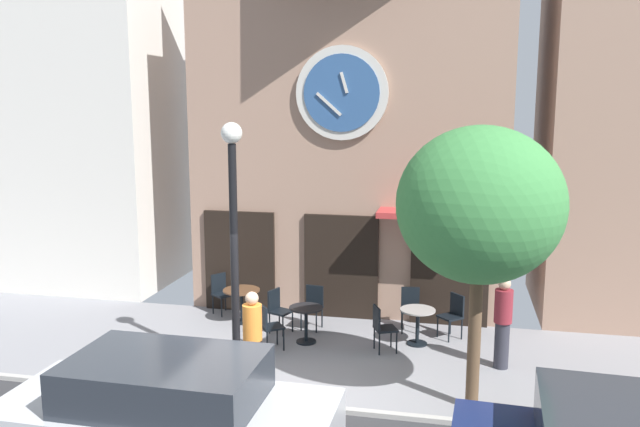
# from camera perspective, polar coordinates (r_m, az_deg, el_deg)

# --- Properties ---
(clock_building) EXTENTS (7.02, 4.33, 10.02)m
(clock_building) POSITION_cam_1_polar(r_m,az_deg,el_deg) (15.32, 2.98, 11.62)
(clock_building) COLOR #9E7A66
(clock_building) RESTS_ON ground_plane
(neighbor_building_left) EXTENTS (5.26, 4.74, 13.16)m
(neighbor_building_left) POSITION_cam_1_polar(r_m,az_deg,el_deg) (18.95, -20.29, 14.83)
(neighbor_building_left) COLOR silver
(neighbor_building_left) RESTS_ON ground_plane
(street_lamp) EXTENTS (0.36, 0.36, 4.39)m
(street_lamp) POSITION_cam_1_polar(r_m,az_deg,el_deg) (11.23, -7.55, -3.12)
(street_lamp) COLOR black
(street_lamp) RESTS_ON ground_plane
(street_tree) EXTENTS (2.49, 2.25, 4.40)m
(street_tree) POSITION_cam_1_polar(r_m,az_deg,el_deg) (9.90, 13.88, 0.64)
(street_tree) COLOR brown
(street_tree) RESTS_ON ground_plane
(cafe_table_center_left) EXTENTS (0.80, 0.80, 0.73)m
(cafe_table_center_left) POSITION_cam_1_polar(r_m,az_deg,el_deg) (14.21, -6.91, -7.37)
(cafe_table_center_left) COLOR black
(cafe_table_center_left) RESTS_ON ground_plane
(cafe_table_near_door) EXTENTS (0.67, 0.67, 0.73)m
(cafe_table_near_door) POSITION_cam_1_polar(r_m,az_deg,el_deg) (12.98, -1.23, -9.18)
(cafe_table_near_door) COLOR black
(cafe_table_near_door) RESTS_ON ground_plane
(cafe_table_near_curb) EXTENTS (0.69, 0.69, 0.72)m
(cafe_table_near_curb) POSITION_cam_1_polar(r_m,az_deg,el_deg) (13.03, 8.57, -9.22)
(cafe_table_near_curb) COLOR black
(cafe_table_near_curb) RESTS_ON ground_plane
(cafe_chair_under_awning) EXTENTS (0.52, 0.52, 0.90)m
(cafe_chair_under_awning) POSITION_cam_1_polar(r_m,az_deg,el_deg) (13.57, -3.74, -8.24)
(cafe_chair_under_awning) COLOR black
(cafe_chair_under_awning) RESTS_ON ground_plane
(cafe_chair_outer) EXTENTS (0.56, 0.56, 0.90)m
(cafe_chair_outer) POSITION_cam_1_polar(r_m,az_deg,el_deg) (12.64, -4.60, -9.62)
(cafe_chair_outer) COLOR black
(cafe_chair_outer) RESTS_ON ground_plane
(cafe_chair_facing_wall) EXTENTS (0.45, 0.45, 0.90)m
(cafe_chair_facing_wall) POSITION_cam_1_polar(r_m,az_deg,el_deg) (13.78, -0.62, -7.93)
(cafe_chair_facing_wall) COLOR black
(cafe_chair_facing_wall) RESTS_ON ground_plane
(cafe_chair_corner) EXTENTS (0.53, 0.53, 0.90)m
(cafe_chair_corner) POSITION_cam_1_polar(r_m,az_deg,el_deg) (12.57, 5.43, -9.74)
(cafe_chair_corner) COLOR black
(cafe_chair_corner) RESTS_ON ground_plane
(cafe_chair_left_end) EXTENTS (0.44, 0.44, 0.90)m
(cafe_chair_left_end) POSITION_cam_1_polar(r_m,az_deg,el_deg) (13.78, 7.95, -8.02)
(cafe_chair_left_end) COLOR black
(cafe_chair_left_end) RESTS_ON ground_plane
(cafe_chair_by_entrance) EXTENTS (0.57, 0.57, 0.90)m
(cafe_chair_by_entrance) POSITION_cam_1_polar(r_m,az_deg,el_deg) (13.50, 11.64, -8.52)
(cafe_chair_by_entrance) COLOR black
(cafe_chair_by_entrance) RESTS_ON ground_plane
(cafe_chair_near_tree) EXTENTS (0.56, 0.56, 0.90)m
(cafe_chair_near_tree) POSITION_cam_1_polar(r_m,az_deg,el_deg) (14.88, -8.69, -6.70)
(cafe_chair_near_tree) COLOR black
(cafe_chair_near_tree) RESTS_ON ground_plane
(pedestrian_maroon) EXTENTS (0.38, 0.38, 1.67)m
(pedestrian_maroon) POSITION_cam_1_polar(r_m,az_deg,el_deg) (12.14, 15.78, -9.14)
(pedestrian_maroon) COLOR #2D2D38
(pedestrian_maroon) RESTS_ON ground_plane
(pedestrian_orange) EXTENTS (0.42, 0.42, 1.67)m
(pedestrian_orange) POSITION_cam_1_polar(r_m,az_deg,el_deg) (10.94, -5.94, -10.92)
(pedestrian_orange) COLOR #2D2D38
(pedestrian_orange) RESTS_ON ground_plane
(parked_car_silver) EXTENTS (4.32, 2.06, 1.55)m
(parked_car_silver) POSITION_cam_1_polar(r_m,az_deg,el_deg) (8.87, -13.31, -17.02)
(parked_car_silver) COLOR #B7BABF
(parked_car_silver) RESTS_ON ground_plane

